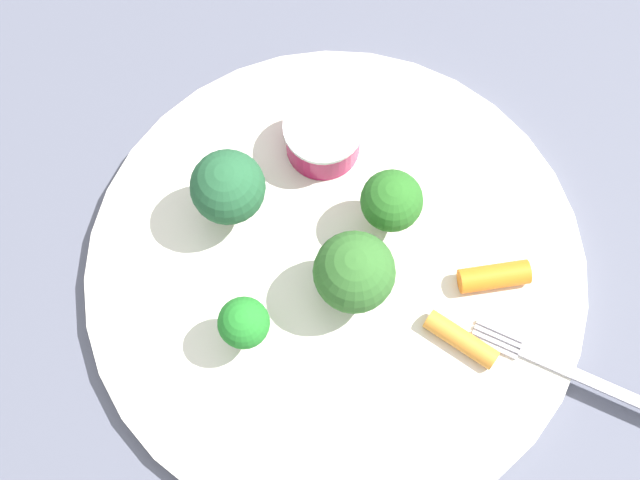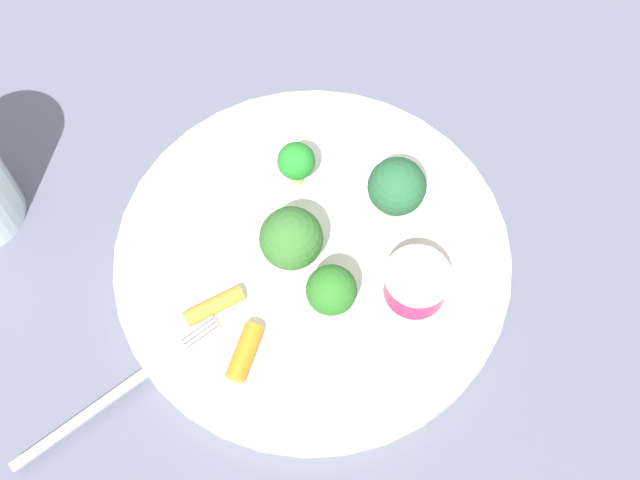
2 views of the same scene
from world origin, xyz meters
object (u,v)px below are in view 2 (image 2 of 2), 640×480
sauce_cup (416,283)px  plate (313,258)px  broccoli_floret_3 (398,189)px  broccoli_floret_1 (296,162)px  fork (122,389)px  broccoli_floret_2 (331,291)px  broccoli_floret_0 (291,239)px  carrot_stick_0 (245,352)px  carrot_stick_1 (212,302)px

sauce_cup → plate: bearing=37.0°
broccoli_floret_3 → broccoli_floret_1: bearing=38.6°
plate → fork: 0.16m
broccoli_floret_1 → fork: size_ratio=0.26×
broccoli_floret_2 → fork: 0.16m
broccoli_floret_2 → broccoli_floret_0: bearing=4.5°
broccoli_floret_3 → carrot_stick_0: (-0.04, 0.15, -0.03)m
plate → broccoli_floret_2: bearing=166.3°
plate → broccoli_floret_0: size_ratio=5.24×
broccoli_floret_0 → fork: (-0.02, 0.15, -0.03)m
sauce_cup → broccoli_floret_0: 0.09m
broccoli_floret_0 → broccoli_floret_2: (-0.05, -0.00, -0.00)m
broccoli_floret_2 → carrot_stick_1: 0.09m
broccoli_floret_3 → carrot_stick_0: bearing=104.8°
broccoli_floret_0 → broccoli_floret_1: size_ratio=1.29×
broccoli_floret_1 → broccoli_floret_2: bearing=162.1°
plate → broccoli_floret_2: (-0.04, 0.01, 0.04)m
sauce_cup → carrot_stick_1: sauce_cup is taller
sauce_cup → broccoli_floret_1: bearing=11.5°
broccoli_floret_0 → fork: 0.15m
broccoli_floret_2 → sauce_cup: bearing=-109.9°
broccoli_floret_0 → broccoli_floret_3: (-0.01, -0.09, 0.00)m
broccoli_floret_2 → plate: bearing=-13.7°
carrot_stick_1 → fork: carrot_stick_1 is taller
broccoli_floret_0 → fork: bearing=99.2°
sauce_cup → carrot_stick_0: 0.13m
fork → carrot_stick_1: bearing=-74.8°
plate → broccoli_floret_3: (-0.00, -0.07, 0.04)m
carrot_stick_0 → broccoli_floret_2: bearing=-90.3°
broccoli_floret_3 → plate: bearing=88.6°
broccoli_floret_0 → carrot_stick_1: broccoli_floret_0 is taller
plate → broccoli_floret_1: size_ratio=6.76×
carrot_stick_1 → fork: 0.09m
broccoli_floret_3 → carrot_stick_1: bearing=88.2°
broccoli_floret_0 → broccoli_floret_3: same height
carrot_stick_0 → carrot_stick_1: carrot_stick_0 is taller
carrot_stick_1 → carrot_stick_0: bearing=-178.2°
carrot_stick_0 → carrot_stick_1: 0.04m
sauce_cup → broccoli_floret_3: bearing=-21.2°
carrot_stick_1 → broccoli_floret_0: bearing=-88.3°
carrot_stick_0 → sauce_cup: bearing=-99.5°
sauce_cup → carrot_stick_1: size_ratio=1.07×
broccoli_floret_1 → carrot_stick_1: 0.12m
plate → broccoli_floret_2: size_ratio=5.94×
plate → broccoli_floret_0: broccoli_floret_0 is taller
carrot_stick_1 → fork: bearing=105.2°
plate → sauce_cup: (-0.06, -0.05, 0.02)m
broccoli_floret_0 → broccoli_floret_3: 0.09m
sauce_cup → broccoli_floret_2: (0.02, 0.06, 0.02)m
plate → broccoli_floret_1: (0.06, -0.02, 0.03)m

